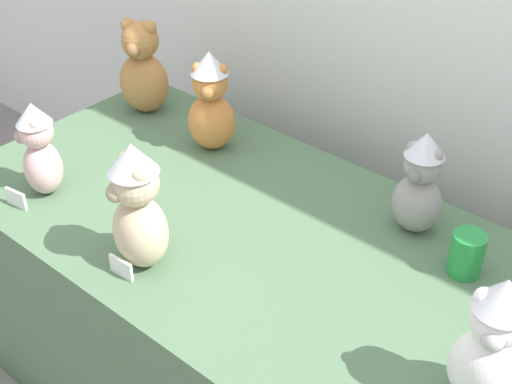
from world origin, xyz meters
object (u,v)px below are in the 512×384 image
Objects in this scene: teddy_bear_caramel at (143,70)px; teddy_bear_ash at (420,184)px; teddy_bear_sand at (138,207)px; teddy_bear_ginger at (211,102)px; display_table at (256,329)px; party_cup_green at (466,254)px; teddy_bear_snow at (491,345)px; teddy_bear_blush at (39,150)px.

teddy_bear_caramel is 1.11× the size of teddy_bear_ash.
teddy_bear_ginger is at bearing 134.54° from teddy_bear_sand.
teddy_bear_ginger reaches higher than display_table.
party_cup_green is at bearing -26.06° from teddy_bear_caramel.
teddy_bear_sand reaches higher than party_cup_green.
teddy_bear_snow is 0.99× the size of teddy_bear_ginger.
display_table is 5.18× the size of teddy_bear_sand.
teddy_bear_ginger is (-0.66, -0.04, 0.01)m from teddy_bear_ash.
teddy_bear_caramel is 1.17m from party_cup_green.
teddy_bear_ash is at bearing 41.90° from display_table.
teddy_bear_snow is at bearing -50.57° from teddy_bear_ash.
party_cup_green is (0.60, 0.47, -0.11)m from teddy_bear_sand.
teddy_bear_ash reaches higher than party_cup_green.
display_table is at bearing -142.29° from teddy_bear_ash.
teddy_bear_ginger is at bearing -28.33° from teddy_bear_caramel.
teddy_bear_sand reaches higher than teddy_bear_ginger.
teddy_bear_snow is (0.37, -0.39, 0.01)m from teddy_bear_ash.
teddy_bear_ash is 0.85× the size of teddy_bear_sand.
teddy_bear_snow is at bearing -58.68° from party_cup_green.
teddy_bear_blush is (-0.55, -0.24, 0.49)m from display_table.
teddy_bear_sand reaches higher than display_table.
teddy_bear_ginger is (-1.03, 0.34, 0.00)m from teddy_bear_snow.
display_table is 0.85m from teddy_bear_snow.
party_cup_green is (0.84, -0.03, -0.10)m from teddy_bear_ginger.
teddy_bear_ash is 0.21m from party_cup_green.
teddy_bear_snow is 1.09m from teddy_bear_ginger.
teddy_bear_caramel is at bearing 137.83° from teddy_bear_blush.
party_cup_green is (0.47, 0.20, 0.41)m from display_table.
teddy_bear_blush is 0.43m from teddy_bear_sand.
teddy_bear_ash is (0.99, 0.02, -0.01)m from teddy_bear_caramel.
teddy_bear_blush is at bearing -97.60° from teddy_bear_caramel.
display_table is 6.08× the size of teddy_bear_ash.
display_table is at bearing -157.22° from party_cup_green.
party_cup_green is (0.18, -0.07, -0.08)m from teddy_bear_ash.
teddy_bear_blush is 0.96× the size of teddy_bear_ash.
display_table is 15.56× the size of party_cup_green.
teddy_bear_ash is at bearing -22.54° from teddy_bear_caramel.
teddy_bear_snow is at bearing -51.60° from teddy_bear_ginger.
party_cup_green is at bearing 56.36° from teddy_bear_sand.
teddy_bear_sand is at bearing -97.20° from teddy_bear_ginger.
teddy_bear_ginger reaches higher than party_cup_green.
display_table is 5.57× the size of teddy_bear_snow.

